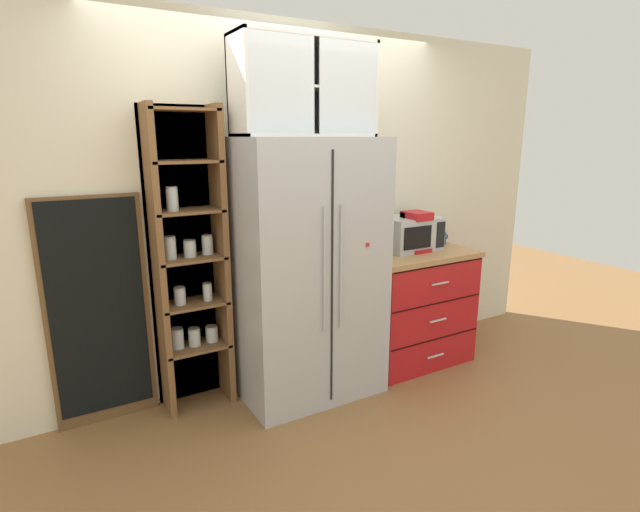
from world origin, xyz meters
name	(u,v)px	position (x,y,z in m)	size (l,w,h in m)	color
ground_plane	(310,389)	(0.00, 0.00, 0.00)	(10.71, 10.71, 0.00)	olive
wall_back_cream	(283,208)	(0.00, 0.40, 1.27)	(5.00, 0.10, 2.55)	silver
refrigerator	(307,270)	(0.00, 0.03, 0.89)	(0.96, 0.67, 1.78)	#B7BABF
pantry_shelf_column	(188,261)	(-0.74, 0.28, 1.00)	(0.48, 0.29, 1.98)	brown
counter_cabinet	(411,305)	(0.96, 0.05, 0.46)	(0.91, 0.63, 0.91)	red
microwave	(410,233)	(0.95, 0.10, 1.04)	(0.44, 0.33, 0.26)	#B7BABF
coffee_maker	(414,231)	(0.96, 0.06, 1.07)	(0.17, 0.20, 0.31)	red
mug_navy	(441,238)	(1.32, 0.13, 0.96)	(0.12, 0.08, 0.10)	navy
mug_cream	(370,249)	(0.58, 0.11, 0.95)	(0.12, 0.08, 0.08)	silver
bottle_clear	(418,236)	(0.96, 0.01, 1.04)	(0.07, 0.07, 0.29)	silver
bottle_amber	(419,235)	(0.96, -0.01, 1.04)	(0.06, 0.06, 0.30)	brown
upper_cabinet	(303,89)	(0.00, 0.07, 2.08)	(0.92, 0.32, 0.60)	silver
chalkboard_menu	(98,312)	(-1.30, 0.33, 0.73)	(0.60, 0.04, 1.45)	brown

